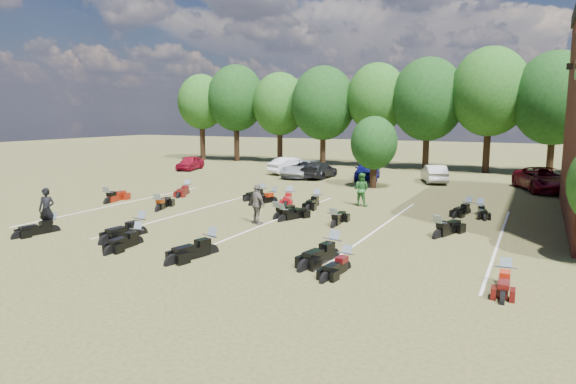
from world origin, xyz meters
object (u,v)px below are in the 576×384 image
Objects in this scene: car_0 at (190,163)px; person_green at (361,189)px; motorcycle_3 at (211,254)px; motorcycle_0 at (54,232)px; person_black at (47,210)px; person_grey at (257,204)px; motorcycle_14 at (187,194)px; car_4 at (367,170)px; motorcycle_7 at (108,203)px.

car_0 is 22.76m from person_green.
motorcycle_3 is at bearing 85.48° from person_green.
person_green is 0.88× the size of motorcycle_0.
car_0 is 1.96× the size of person_black.
person_black is 1.01× the size of person_grey.
motorcycle_14 is at bearing 143.21° from motorcycle_3.
car_0 is 24.98m from person_black.
person_green is at bearing -40.94° from car_0.
person_green is at bearing 94.08° from motorcycle_3.
person_green is 11.45m from motorcycle_14.
car_4 is at bearing -10.66° from car_0.
person_grey is (7.51, 5.24, -0.01)m from person_black.
person_black is 11.42m from motorcycle_14.
person_green is at bearing -166.69° from motorcycle_7.
motorcycle_3 is 14.75m from motorcycle_14.
motorcycle_3 is at bearing -63.73° from car_0.
motorcycle_0 is at bearing 63.66° from person_grey.
person_grey is 0.89× the size of motorcycle_0.
motorcycle_7 is (-13.25, -5.63, -0.92)m from person_green.
person_black is 8.51m from motorcycle_3.
motorcycle_3 is 13.04m from motorcycle_7.
person_green is 7.33m from person_grey.
person_black reaches higher than car_0.
motorcycle_0 is at bearing -118.48° from car_4.
motorcycle_7 is at bearing 163.94° from motorcycle_3.
car_0 is 1.54× the size of motorcycle_3.
motorcycle_3 reaches higher than motorcycle_0.
person_green is (10.28, 12.02, -0.03)m from person_black.
car_4 is at bearing 106.17° from motorcycle_3.
person_black reaches higher than motorcycle_7.
motorcycle_0 is at bearing 54.43° from person_green.
motorcycle_3 is (-1.83, -11.92, -0.92)m from person_green.
person_black is 9.16m from person_grey.
person_green is 15.63m from motorcycle_0.
car_4 is 23.38m from motorcycle_3.
motorcycle_14 is (-8.19, -12.10, -0.75)m from car_4.
person_grey reaches higher than car_0.
car_4 is at bearing 49.17° from person_black.
person_black reaches higher than motorcycle_14.
person_grey is 8.95m from motorcycle_0.
person_grey is at bearing 47.14° from motorcycle_0.
motorcycle_7 is at bearing -129.19° from motorcycle_14.
motorcycle_0 is at bearing 107.43° from motorcycle_7.
car_4 reaches higher than motorcycle_0.
person_grey is at bearing -58.06° from car_0.
person_green reaches higher than motorcycle_14.
motorcycle_14 is (-1.40, 11.30, 0.00)m from motorcycle_0.
motorcycle_14 is (-9.56, 11.23, 0.00)m from motorcycle_3.
person_grey reaches higher than person_green.
motorcycle_14 is (1.86, 4.94, 0.00)m from motorcycle_7.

